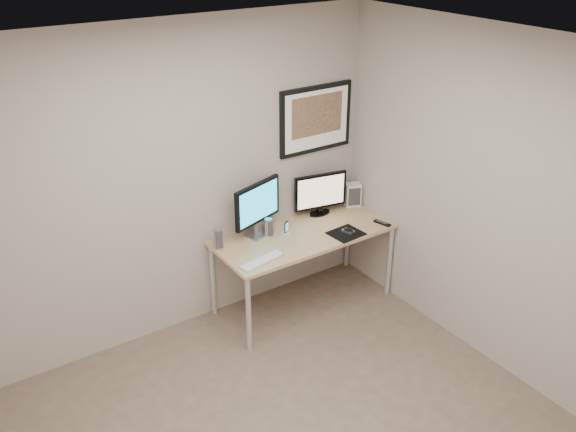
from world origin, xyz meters
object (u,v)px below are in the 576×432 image
keyboard (262,261)px  fan_unit (353,194)px  desk (304,240)px  monitor_tv (320,193)px  framed_art (316,119)px  monitor_large (258,207)px  phone_dock (286,228)px  speaker_left (218,238)px  speaker_right (268,227)px

keyboard → fan_unit: (1.28, 0.42, 0.10)m
desk → fan_unit: fan_unit is taller
monitor_tv → framed_art: bearing=96.5°
monitor_large → fan_unit: bearing=-17.3°
monitor_tv → fan_unit: size_ratio=2.27×
desk → keyboard: (-0.56, -0.21, 0.07)m
framed_art → phone_dock: size_ratio=6.31×
keyboard → monitor_large: bearing=52.1°
speaker_left → keyboard: bearing=-57.6°
monitor_large → fan_unit: size_ratio=2.31×
framed_art → monitor_tv: size_ratio=1.48×
monitor_tv → speaker_left: bearing=-166.7°
speaker_left → phone_dock: (0.62, -0.11, -0.04)m
keyboard → fan_unit: size_ratio=1.82×
monitor_large → phone_dock: size_ratio=4.36×
monitor_tv → speaker_left: size_ratio=2.68×
framed_art → monitor_large: 0.94m
framed_art → phone_dock: (-0.48, -0.25, -0.83)m
desk → framed_art: 1.07m
monitor_tv → keyboard: size_ratio=1.24×
framed_art → speaker_left: (-1.10, -0.15, -0.80)m
phone_dock → keyboard: 0.52m
monitor_large → monitor_tv: bearing=-15.6°
monitor_large → phone_dock: bearing=-48.1°
fan_unit → desk: bearing=-141.3°
desk → framed_art: bearing=43.5°
phone_dock → keyboard: phone_dock is taller
keyboard → speaker_right: bearing=40.6°
speaker_left → fan_unit: (1.47, 0.03, 0.02)m
phone_dock → fan_unit: (0.85, 0.13, 0.05)m
framed_art → speaker_right: bearing=-162.8°
desk → speaker_right: (-0.28, 0.14, 0.15)m
framed_art → fan_unit: bearing=-18.3°
phone_dock → monitor_tv: bearing=-7.3°
monitor_large → keyboard: monitor_large is taller
phone_dock → fan_unit: 0.86m
fan_unit → keyboard: bearing=-139.5°
monitor_tv → speaker_left: monitor_tv is taller
desk → monitor_tv: bearing=33.7°
speaker_right → monitor_tv: bearing=11.3°
speaker_right → keyboard: size_ratio=0.39×
speaker_left → phone_dock: 0.63m
framed_art → fan_unit: framed_art is taller
speaker_left → speaker_right: (0.47, -0.05, -0.01)m
speaker_left → framed_art: bearing=14.2°
monitor_tv → speaker_left: 1.10m
keyboard → desk: bearing=10.1°
speaker_right → phone_dock: 0.16m
monitor_large → monitor_tv: 0.69m
keyboard → monitor_tv: bearing=15.6°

